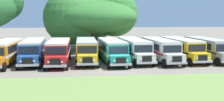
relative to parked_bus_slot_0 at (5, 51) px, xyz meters
The scene contains 12 objects.
ground_plane 14.06m from the parked_bus_slot_0, 21.74° to the right, with size 220.00×220.00×0.00m, color slate.
foreground_grass_strip 18.59m from the parked_bus_slot_0, 45.53° to the right, with size 80.00×9.66×0.01m, color olive.
parked_bus_slot_0 is the anchor object (origin of this frame).
parked_bus_slot_1 3.31m from the parked_bus_slot_0, 15.02° to the left, with size 3.07×10.89×2.82m.
parked_bus_slot_2 6.44m from the parked_bus_slot_0, ahead, with size 2.71×10.84×2.82m.
parked_bus_slot_3 9.91m from the parked_bus_slot_0, ahead, with size 2.75×10.85×2.82m.
parked_bus_slot_4 13.09m from the parked_bus_slot_0, ahead, with size 3.19×10.91×2.82m.
parked_bus_slot_5 16.11m from the parked_bus_slot_0, ahead, with size 3.33×10.94×2.82m.
parked_bus_slot_6 19.40m from the parked_bus_slot_0, ahead, with size 3.23×10.92×2.82m.
parked_bus_slot_7 22.57m from the parked_bus_slot_0, ahead, with size 3.43×10.95×2.82m.
parked_bus_slot_8 26.05m from the parked_bus_slot_0, ahead, with size 3.18×10.91×2.82m.
broad_shade_tree 18.96m from the parked_bus_slot_0, 52.86° to the left, with size 16.27×16.75×10.31m.
Camera 1 is at (-4.08, -31.25, 5.94)m, focal length 46.85 mm.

